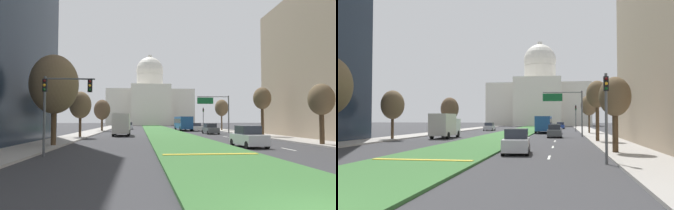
% 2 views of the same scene
% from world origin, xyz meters
% --- Properties ---
extents(ground_plane, '(269.08, 269.08, 0.00)m').
position_xyz_m(ground_plane, '(0.00, 61.16, 0.00)').
color(ground_plane, '#333335').
extents(grass_median, '(6.86, 110.08, 0.14)m').
position_xyz_m(grass_median, '(0.00, 55.04, 0.07)').
color(grass_median, '#386B33').
rests_on(grass_median, ground_plane).
extents(median_curb_nose, '(6.17, 0.50, 0.04)m').
position_xyz_m(median_curb_nose, '(0.00, 12.25, 0.16)').
color(median_curb_nose, gold).
rests_on(median_curb_nose, grass_median).
extents(lane_dashes_right, '(0.16, 64.19, 0.01)m').
position_xyz_m(lane_dashes_right, '(7.31, 44.46, 0.00)').
color(lane_dashes_right, silver).
rests_on(lane_dashes_right, ground_plane).
extents(sidewalk_left, '(4.00, 110.08, 0.15)m').
position_xyz_m(sidewalk_left, '(-13.19, 48.92, 0.07)').
color(sidewalk_left, '#9E9991').
rests_on(sidewalk_left, ground_plane).
extents(sidewalk_right, '(4.00, 110.08, 0.15)m').
position_xyz_m(sidewalk_right, '(13.19, 48.92, 0.07)').
color(sidewalk_right, '#9E9991').
rests_on(sidewalk_right, ground_plane).
extents(capitol_building, '(34.95, 28.57, 30.31)m').
position_xyz_m(capitol_building, '(0.00, 121.43, 9.55)').
color(capitol_building, silver).
rests_on(capitol_building, ground_plane).
extents(traffic_light_near_left, '(3.34, 0.35, 5.20)m').
position_xyz_m(traffic_light_near_left, '(-9.85, 13.41, 3.80)').
color(traffic_light_near_left, '#515456').
rests_on(traffic_light_near_left, ground_plane).
extents(traffic_light_far_right, '(0.28, 0.35, 5.20)m').
position_xyz_m(traffic_light_far_right, '(10.69, 63.44, 3.31)').
color(traffic_light_far_right, '#515456').
rests_on(traffic_light_far_right, ground_plane).
extents(overhead_guide_sign, '(5.63, 0.20, 6.50)m').
position_xyz_m(overhead_guide_sign, '(8.78, 43.79, 4.65)').
color(overhead_guide_sign, '#515456').
rests_on(overhead_guide_sign, ground_plane).
extents(street_tree_left_near, '(4.16, 4.16, 8.08)m').
position_xyz_m(street_tree_left_near, '(-12.01, 20.35, 5.45)').
color(street_tree_left_near, '#4C3823').
rests_on(street_tree_left_near, ground_plane).
extents(street_tree_right_near, '(2.31, 2.31, 5.66)m').
position_xyz_m(street_tree_right_near, '(12.01, 19.12, 4.12)').
color(street_tree_right_near, '#4C3823').
rests_on(street_tree_right_near, ground_plane).
extents(street_tree_left_mid, '(2.78, 2.78, 5.98)m').
position_xyz_m(street_tree_left_mid, '(-12.11, 32.69, 4.21)').
color(street_tree_left_mid, '#4C3823').
rests_on(street_tree_left_mid, ground_plane).
extents(street_tree_right_mid, '(2.37, 2.37, 6.71)m').
position_xyz_m(street_tree_right_mid, '(11.92, 32.06, 5.11)').
color(street_tree_right_mid, '#4C3823').
rests_on(street_tree_right_mid, ground_plane).
extents(street_tree_left_far, '(3.25, 3.25, 6.36)m').
position_xyz_m(street_tree_left_far, '(-12.00, 54.53, 4.30)').
color(street_tree_left_far, '#4C3823').
rests_on(street_tree_left_far, ground_plane).
extents(street_tree_right_far, '(2.78, 2.78, 6.54)m').
position_xyz_m(street_tree_right_far, '(12.58, 54.23, 4.77)').
color(street_tree_right_far, '#4C3823').
rests_on(street_tree_right_far, ground_plane).
extents(sedan_lead_stopped, '(2.16, 4.21, 1.84)m').
position_xyz_m(sedan_lead_stopped, '(4.82, 18.38, 0.85)').
color(sedan_lead_stopped, '#BCBCC1').
rests_on(sedan_lead_stopped, ground_plane).
extents(sedan_midblock, '(2.01, 4.42, 1.74)m').
position_xyz_m(sedan_midblock, '(7.06, 41.37, 0.81)').
color(sedan_midblock, '#4C5156').
rests_on(sedan_midblock, ground_plane).
extents(sedan_distant, '(1.99, 4.29, 1.65)m').
position_xyz_m(sedan_distant, '(6.97, 53.33, 0.78)').
color(sedan_distant, silver).
rests_on(sedan_distant, ground_plane).
extents(sedan_far_horizon, '(2.11, 4.54, 1.68)m').
position_xyz_m(sedan_far_horizon, '(-7.08, 66.13, 0.79)').
color(sedan_far_horizon, '#BCBCC1').
rests_on(sedan_far_horizon, ground_plane).
extents(sedan_very_far, '(2.11, 4.48, 1.62)m').
position_xyz_m(sedan_very_far, '(7.60, 80.61, 0.77)').
color(sedan_very_far, navy).
rests_on(sedan_very_far, ground_plane).
extents(box_truck_delivery, '(2.40, 6.40, 3.20)m').
position_xyz_m(box_truck_delivery, '(-7.09, 37.33, 1.68)').
color(box_truck_delivery, silver).
rests_on(box_truck_delivery, ground_plane).
extents(city_bus, '(2.62, 11.00, 2.95)m').
position_xyz_m(city_bus, '(4.83, 56.85, 1.77)').
color(city_bus, '#1E4C8C').
rests_on(city_bus, ground_plane).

